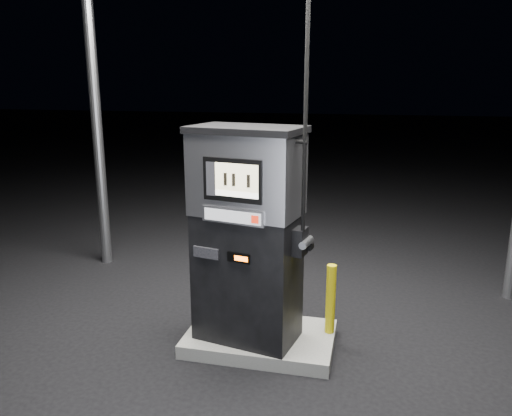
# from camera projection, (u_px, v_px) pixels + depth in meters

# --- Properties ---
(ground) EXTENTS (80.00, 80.00, 0.00)m
(ground) POSITION_uv_depth(u_px,v_px,m) (260.00, 345.00, 5.54)
(ground) COLOR black
(ground) RESTS_ON ground
(pump_island) EXTENTS (1.60, 1.00, 0.15)m
(pump_island) POSITION_uv_depth(u_px,v_px,m) (260.00, 339.00, 5.52)
(pump_island) COLOR slate
(pump_island) RESTS_ON ground
(fuel_dispenser) EXTENTS (1.30, 0.87, 4.70)m
(fuel_dispenser) POSITION_uv_depth(u_px,v_px,m) (247.00, 234.00, 5.14)
(fuel_dispenser) COLOR black
(fuel_dispenser) RESTS_ON pump_island
(bollard_left) EXTENTS (0.15, 0.15, 0.86)m
(bollard_left) POSITION_uv_depth(u_px,v_px,m) (198.00, 288.00, 5.62)
(bollard_left) COLOR #CEBB0B
(bollard_left) RESTS_ON pump_island
(bollard_right) EXTENTS (0.13, 0.13, 0.78)m
(bollard_right) POSITION_uv_depth(u_px,v_px,m) (331.00, 299.00, 5.42)
(bollard_right) COLOR #CEBB0B
(bollard_right) RESTS_ON pump_island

